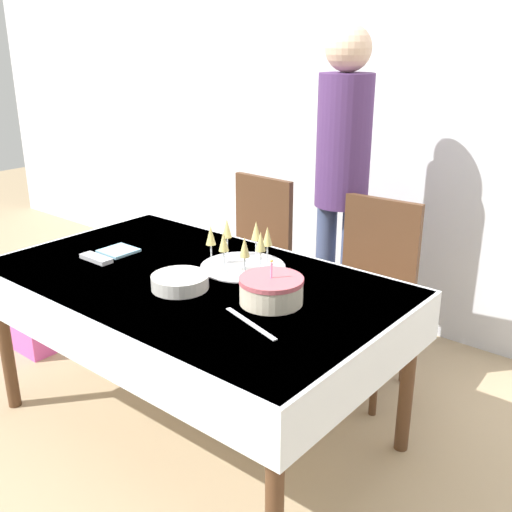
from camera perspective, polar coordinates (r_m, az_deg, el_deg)
The scene contains 13 objects.
ground_plane at distance 2.88m, azimuth -5.61°, elevation -15.73°, with size 12.00×12.00×0.00m, color tan.
wall_back at distance 3.63m, azimuth 11.99°, elevation 14.39°, with size 8.00×0.05×2.70m.
dining_table at distance 2.57m, azimuth -6.09°, elevation -4.07°, with size 1.75×1.05×0.74m.
dining_chair_far_left at distance 3.43m, azimuth -0.48°, elevation 0.19°, with size 0.43×0.43×0.95m.
dining_chair_far_right at distance 3.03m, azimuth 10.69°, elevation -2.95°, with size 0.45×0.45×0.95m.
birthday_cake at distance 2.25m, azimuth 1.46°, elevation -3.28°, with size 0.24×0.24×0.18m.
champagne_tray at distance 2.59m, azimuth -1.34°, elevation 0.58°, with size 0.37×0.37×0.18m.
plate_stack_main at distance 2.41m, azimuth -7.26°, elevation -2.45°, with size 0.23×0.23×0.06m.
cake_knife at distance 2.11m, azimuth -0.53°, elevation -6.43°, with size 0.29×0.10×0.00m.
fork_pile at distance 2.78m, azimuth -14.98°, elevation -0.22°, with size 0.17×0.06×0.02m.
napkin_pile at distance 2.87m, azimuth -12.90°, elevation 0.50°, with size 0.15×0.15×0.01m.
person_standing at distance 3.16m, azimuth 8.26°, elevation 8.63°, with size 0.28×0.28×1.75m.
gift_bag at distance 3.61m, azimuth -20.60°, elevation -6.28°, with size 0.23×0.14×0.32m.
Camera 1 is at (1.69, -1.62, 1.68)m, focal length 42.00 mm.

